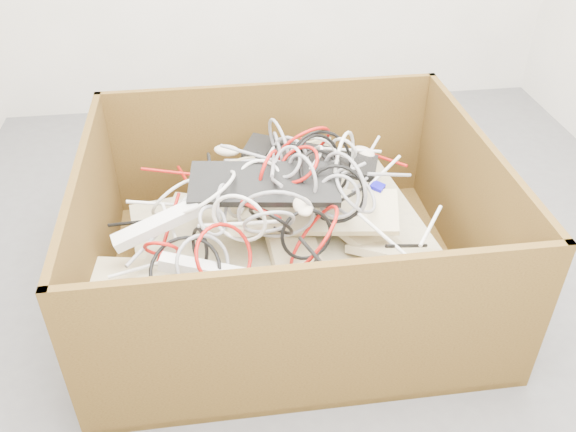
{
  "coord_description": "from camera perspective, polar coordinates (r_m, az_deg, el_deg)",
  "views": [
    {
      "loc": [
        -0.36,
        -1.69,
        1.52
      ],
      "look_at": [
        -0.14,
        -0.03,
        0.3
      ],
      "focal_mm": 37.64,
      "sensor_mm": 36.0,
      "label": 1
    }
  ],
  "objects": [
    {
      "name": "cable_tangle",
      "position": [
        2.01,
        -0.82,
        2.46
      ],
      "size": [
        1.1,
        0.94,
        0.39
      ],
      "color": "silver",
      "rests_on": "keyboard_pile"
    },
    {
      "name": "vga_plug",
      "position": [
        2.12,
        8.45,
        2.74
      ],
      "size": [
        0.06,
        0.06,
        0.03
      ],
      "primitive_type": "cube",
      "rotation": [
        0.09,
        0.14,
        -0.67
      ],
      "color": "#100CBA",
      "rests_on": "keyboard_pile"
    },
    {
      "name": "keyboard_pile",
      "position": [
        2.09,
        0.58,
        -0.03
      ],
      "size": [
        1.27,
        0.93,
        0.37
      ],
      "color": "tan",
      "rests_on": "cardboard_box"
    },
    {
      "name": "cardboard_box",
      "position": [
        2.16,
        -0.45,
        -3.85
      ],
      "size": [
        1.33,
        1.11,
        0.58
      ],
      "color": "#3B280E",
      "rests_on": "ground"
    },
    {
      "name": "power_strip_left",
      "position": [
        1.95,
        -12.29,
        -0.82
      ],
      "size": [
        0.29,
        0.13,
        0.12
      ],
      "primitive_type": "cube",
      "rotation": [
        0.14,
        -0.26,
        0.25
      ],
      "color": "white",
      "rests_on": "keyboard_pile"
    },
    {
      "name": "mice_scatter",
      "position": [
        2.05,
        -2.37,
        1.67
      ],
      "size": [
        0.73,
        0.82,
        0.19
      ],
      "color": "beige",
      "rests_on": "keyboard_pile"
    },
    {
      "name": "power_strip_right",
      "position": [
        1.84,
        -8.0,
        -5.02
      ],
      "size": [
        0.27,
        0.11,
        0.09
      ],
      "primitive_type": "cube",
      "rotation": [
        -0.1,
        0.17,
        -0.24
      ],
      "color": "white",
      "rests_on": "keyboard_pile"
    },
    {
      "name": "ground",
      "position": [
        2.31,
        3.26,
        -5.3
      ],
      "size": [
        3.0,
        3.0,
        0.0
      ],
      "primitive_type": "plane",
      "color": "#4D4D4F",
      "rests_on": "ground"
    }
  ]
}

